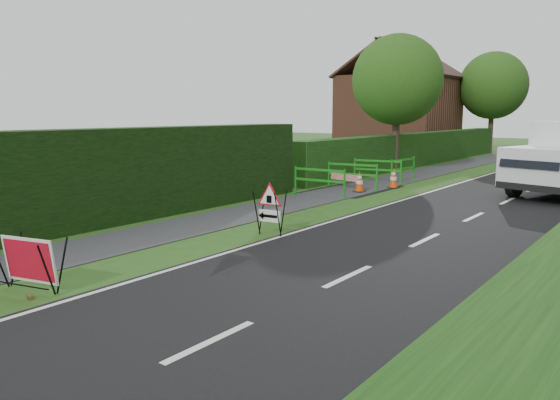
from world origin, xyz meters
The scene contains 17 objects.
ground centered at (0.00, 0.00, 0.00)m, with size 120.00×120.00×0.00m, color #274E16.
footpath centered at (-3.00, 35.00, 0.01)m, with size 2.00×90.00×0.02m, color #2D2D30.
hedge_west_near centered at (-5.00, 0.00, 0.00)m, with size 1.10×18.00×2.50m, color black.
hedge_west_far centered at (-5.00, 22.00, 0.00)m, with size 1.00×24.00×1.80m, color #14380F.
house_west centered at (-10.00, 30.00, 2.90)m, with size 7.50×7.40×7.88m.
tree_nw centered at (-4.60, 18.00, 4.48)m, with size 4.40×4.40×6.70m.
tree_fw centered at (-4.60, 34.00, 4.83)m, with size 4.80×4.80×7.24m.
red_rect_sign centered at (-1.26, -2.81, 0.52)m, with size 1.17×0.87×0.90m.
triangle_sign centered at (-0.69, 2.76, 0.75)m, with size 0.83×0.83×1.08m.
traffic_cone_3 centered at (-2.45, 10.43, 0.39)m, with size 0.38×0.38×0.79m.
traffic_cone_4 centered at (-1.95, 12.26, 0.39)m, with size 0.38×0.38×0.79m.
ped_barrier_0 centered at (-3.16, 8.82, 0.63)m, with size 2.07×0.42×1.00m.
ped_barrier_1 centered at (-3.20, 11.23, 0.63)m, with size 2.09×0.58×1.00m.
ped_barrier_2 centered at (-3.21, 13.36, 0.63)m, with size 2.09×0.69×1.00m.
ped_barrier_3 centered at (-2.53, 14.42, 0.63)m, with size 0.45×2.07×1.00m.
redwhite_plank centered at (-3.29, 10.90, 0.00)m, with size 1.50×0.04×0.25m, color red.
litter_can centered at (-0.92, -3.01, 0.00)m, with size 0.07×0.07×0.12m, color #BF7F4C.
Camera 1 is at (7.15, -7.22, 2.90)m, focal length 35.00 mm.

